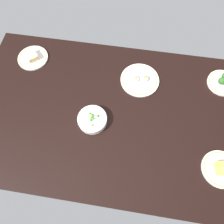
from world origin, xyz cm
name	(u,v)px	position (x,y,z in cm)	size (l,w,h in cm)	color
dining_table	(112,115)	(0.00, 0.00, 2.00)	(157.16, 93.47, 4.00)	black
plate_eggs	(140,80)	(-12.99, -23.44, 4.87)	(22.69, 22.69, 4.26)	white
bowl_peas	(92,120)	(9.62, 6.00, 6.27)	(15.70, 15.70, 5.31)	white
plate_cheese	(221,169)	(-57.01, 21.36, 5.29)	(18.32, 18.32, 5.02)	white
plate_sandwich	(33,57)	(54.22, -29.24, 5.13)	(18.43, 18.43, 4.25)	white
plate_broccoli	(223,82)	(-60.73, -28.85, 6.01)	(17.40, 17.40, 7.85)	white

